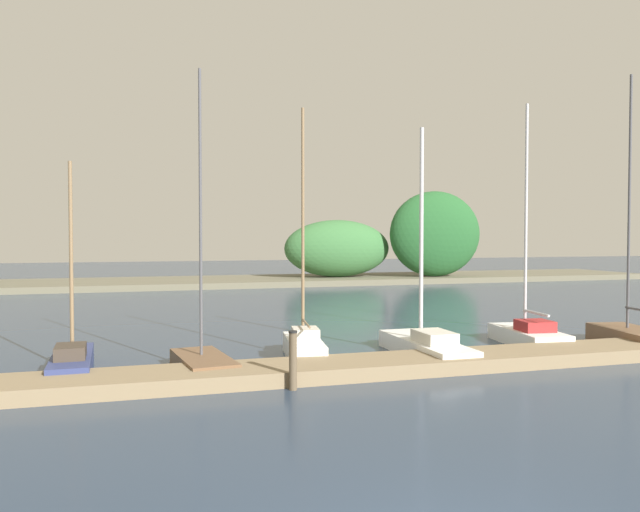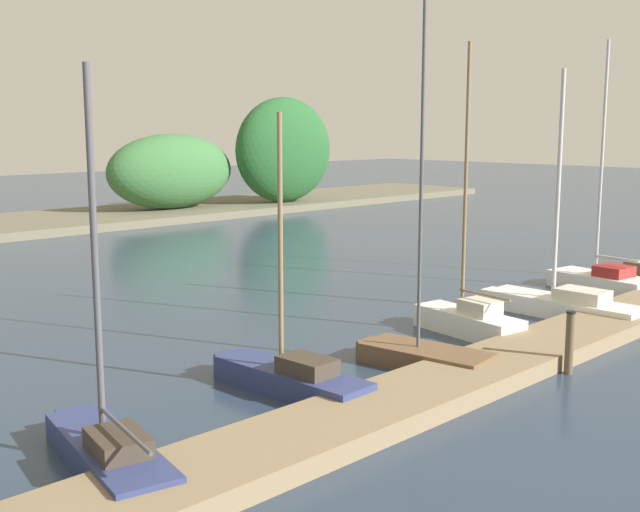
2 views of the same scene
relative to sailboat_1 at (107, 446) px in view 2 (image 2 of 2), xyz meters
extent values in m
cube|color=#847051|center=(8.79, -1.51, -0.17)|extent=(26.65, 1.80, 0.35)
ellipsoid|color=#235628|center=(26.93, 25.60, 3.18)|extent=(7.15, 3.02, 6.26)
ellipsoid|color=#386B38|center=(19.87, 27.18, 2.12)|extent=(7.91, 3.54, 4.14)
cube|color=navy|center=(-0.02, -0.09, -0.13)|extent=(1.63, 3.51, 0.43)
cube|color=navy|center=(0.29, 1.40, -0.15)|extent=(0.69, 0.94, 0.37)
cube|color=#3D3328|center=(-0.11, -0.51, 0.23)|extent=(0.91, 1.14, 0.28)
cylinder|color=#4C4C51|center=(0.03, 0.16, 2.79)|extent=(0.10, 0.10, 5.40)
cylinder|color=#4C4C51|center=(-0.16, -0.75, 0.52)|extent=(0.48, 2.03, 0.06)
cube|color=navy|center=(4.18, 0.54, -0.11)|extent=(1.02, 3.47, 0.47)
cube|color=navy|center=(4.13, 2.09, -0.14)|extent=(0.53, 0.87, 0.40)
cube|color=#3D3328|center=(4.19, 0.11, 0.28)|extent=(0.72, 1.05, 0.31)
cylinder|color=#7F6647|center=(4.17, 0.80, 2.50)|extent=(0.09, 0.09, 4.75)
cube|color=brown|center=(7.27, -0.26, -0.14)|extent=(1.48, 2.86, 0.42)
cube|color=brown|center=(7.11, 0.96, -0.16)|extent=(0.71, 0.76, 0.35)
cylinder|color=#4C4C51|center=(7.25, -0.06, 3.61)|extent=(0.07, 0.07, 7.08)
cube|color=white|center=(10.09, 0.65, -0.07)|extent=(1.33, 2.96, 0.55)
cube|color=white|center=(10.29, 1.92, -0.10)|extent=(0.60, 0.78, 0.47)
cube|color=beige|center=(10.04, 0.30, 0.39)|extent=(0.81, 0.95, 0.36)
cylinder|color=#7F6647|center=(10.13, 0.86, 3.37)|extent=(0.09, 0.09, 6.33)
cylinder|color=#7F6647|center=(10.02, 0.17, 0.71)|extent=(0.29, 1.55, 0.06)
cube|color=white|center=(13.42, -0.05, -0.10)|extent=(1.14, 4.16, 0.49)
cube|color=white|center=(13.43, 1.82, -0.13)|extent=(0.62, 1.04, 0.42)
cube|color=beige|center=(13.41, -0.57, 0.30)|extent=(0.85, 1.25, 0.32)
cylinder|color=#B7B7BC|center=(13.42, 0.26, 3.10)|extent=(0.11, 0.11, 5.93)
cube|color=white|center=(17.33, 0.78, -0.10)|extent=(1.62, 3.20, 0.50)
cube|color=white|center=(17.50, 2.15, -0.13)|extent=(0.78, 0.85, 0.42)
cube|color=maroon|center=(17.29, 0.40, 0.31)|extent=(1.05, 1.03, 0.32)
cylinder|color=#B7B7BC|center=(17.36, 1.01, 3.63)|extent=(0.09, 0.09, 6.97)
cylinder|color=#B7B7BC|center=(17.28, 0.35, 0.71)|extent=(0.26, 1.47, 0.08)
cube|color=brown|center=(20.47, 1.00, -0.11)|extent=(0.84, 0.82, 0.46)
cylinder|color=brown|center=(8.97, -2.56, 0.28)|extent=(0.17, 0.17, 1.26)
cylinder|color=black|center=(8.97, -2.56, 0.93)|extent=(0.20, 0.20, 0.04)
camera|label=1|loc=(5.63, -15.68, 3.03)|focal=34.93mm
camera|label=2|loc=(-5.59, -10.03, 4.63)|focal=44.76mm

